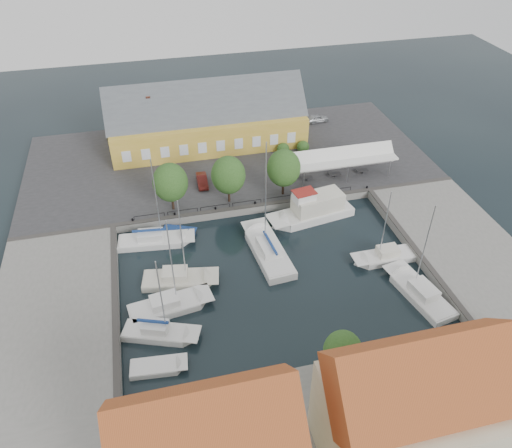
{
  "coord_description": "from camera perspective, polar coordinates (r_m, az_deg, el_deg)",
  "views": [
    {
      "loc": [
        -10.94,
        -38.96,
        36.72
      ],
      "look_at": [
        0.0,
        6.0,
        1.5
      ],
      "focal_mm": 35.0,
      "sensor_mm": 36.0,
      "label": 1
    }
  ],
  "objects": [
    {
      "name": "car_silver",
      "position": [
        82.69,
        7.0,
        11.89
      ],
      "size": [
        3.9,
        1.91,
        1.28
      ],
      "primitive_type": "imported",
      "rotation": [
        0.0,
        0.0,
        1.68
      ],
      "color": "#A3A7AA",
      "rests_on": "north_quay"
    },
    {
      "name": "ground",
      "position": [
        54.65,
        1.49,
        -4.96
      ],
      "size": [
        140.0,
        140.0,
        0.0
      ],
      "primitive_type": "plane",
      "color": "black",
      "rests_on": "ground"
    },
    {
      "name": "townhouses",
      "position": [
        36.98,
        14.79,
        -21.4
      ],
      "size": [
        36.3,
        8.5,
        12.0
      ],
      "color": "beige",
      "rests_on": "south_bank"
    },
    {
      "name": "west_boat_b",
      "position": [
        53.35,
        -8.81,
        -6.39
      ],
      "size": [
        8.34,
        4.13,
        11.01
      ],
      "color": "beige",
      "rests_on": "ground"
    },
    {
      "name": "north_quay",
      "position": [
        72.6,
        -3.2,
        7.29
      ],
      "size": [
        56.0,
        26.0,
        1.0
      ],
      "primitive_type": "cube",
      "color": "#2D2D30",
      "rests_on": "ground"
    },
    {
      "name": "center_sailboat",
      "position": [
        56.05,
        1.39,
        -3.18
      ],
      "size": [
        4.01,
        10.75,
        14.2
      ],
      "color": "silver",
      "rests_on": "ground"
    },
    {
      "name": "launch_nw",
      "position": [
        59.9,
        -8.84,
        -0.95
      ],
      "size": [
        4.32,
        3.08,
        0.88
      ],
      "color": "navy",
      "rests_on": "ground"
    },
    {
      "name": "west_quay",
      "position": [
        52.92,
        -21.91,
        -9.41
      ],
      "size": [
        12.0,
        24.0,
        1.0
      ],
      "primitive_type": "cube",
      "color": "slate",
      "rests_on": "ground"
    },
    {
      "name": "west_boat_c",
      "position": [
        50.83,
        -9.92,
        -9.3
      ],
      "size": [
        8.67,
        3.88,
        11.35
      ],
      "color": "silver",
      "rests_on": "ground"
    },
    {
      "name": "car_red",
      "position": [
        66.09,
        -6.18,
        4.96
      ],
      "size": [
        1.43,
        3.78,
        1.23
      ],
      "primitive_type": "imported",
      "rotation": [
        0.0,
        0.0,
        -0.03
      ],
      "color": "#5B1814",
      "rests_on": "north_quay"
    },
    {
      "name": "warehouse",
      "position": [
        75.13,
        -6.09,
        11.61
      ],
      "size": [
        28.56,
        14.0,
        9.55
      ],
      "color": "gold",
      "rests_on": "north_quay"
    },
    {
      "name": "east_boat_c",
      "position": [
        53.96,
        18.18,
        -7.6
      ],
      "size": [
        4.43,
        9.23,
        11.34
      ],
      "color": "silver",
      "rests_on": "ground"
    },
    {
      "name": "west_boat_a",
      "position": [
        58.75,
        -11.52,
        -1.97
      ],
      "size": [
        9.06,
        3.49,
        11.68
      ],
      "color": "silver",
      "rests_on": "ground"
    },
    {
      "name": "south_bank",
      "position": [
        41.88,
        9.57,
        -23.47
      ],
      "size": [
        56.0,
        14.0,
        1.0
      ],
      "primitive_type": "cube",
      "color": "slate",
      "rests_on": "ground"
    },
    {
      "name": "east_boat_b",
      "position": [
        57.18,
        14.44,
        -3.77
      ],
      "size": [
        7.09,
        2.4,
        9.8
      ],
      "color": "silver",
      "rests_on": "ground"
    },
    {
      "name": "quay_edge_fittings",
      "position": [
        57.47,
        0.32,
        -1.08
      ],
      "size": [
        56.0,
        24.72,
        0.4
      ],
      "color": "#383533",
      "rests_on": "north_quay"
    },
    {
      "name": "east_quay",
      "position": [
        61.35,
        22.31,
        -2.2
      ],
      "size": [
        12.0,
        24.0,
        1.0
      ],
      "primitive_type": "cube",
      "color": "slate",
      "rests_on": "ground"
    },
    {
      "name": "west_boat_d",
      "position": [
        48.62,
        -10.97,
        -12.23
      ],
      "size": [
        7.56,
        4.61,
        10.0
      ],
      "color": "silver",
      "rests_on": "ground"
    },
    {
      "name": "tent_canopy",
      "position": [
        67.61,
        9.96,
        7.43
      ],
      "size": [
        14.0,
        4.0,
        2.83
      ],
      "color": "white",
      "rests_on": "north_quay"
    },
    {
      "name": "quay_trees",
      "position": [
        60.75,
        -3.19,
        5.6
      ],
      "size": [
        18.2,
        4.2,
        6.3
      ],
      "color": "black",
      "rests_on": "north_quay"
    },
    {
      "name": "launch_sw",
      "position": [
        46.43,
        -11.15,
        -15.84
      ],
      "size": [
        5.24,
        2.37,
        0.98
      ],
      "color": "silver",
      "rests_on": "ground"
    },
    {
      "name": "trawler",
      "position": [
        61.51,
        6.58,
        1.52
      ],
      "size": [
        11.27,
        4.97,
        5.0
      ],
      "color": "silver",
      "rests_on": "ground"
    }
  ]
}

